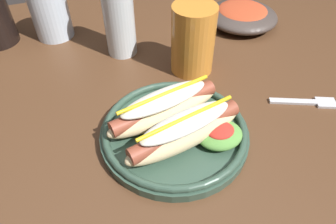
% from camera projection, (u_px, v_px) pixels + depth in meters
% --- Properties ---
extents(dining_table, '(1.38, 0.97, 0.74)m').
position_uv_depth(dining_table, '(165.00, 120.00, 0.66)').
color(dining_table, '#51331E').
rests_on(dining_table, ground_plane).
extents(hot_dog_plate, '(0.24, 0.24, 0.08)m').
position_uv_depth(hot_dog_plate, '(176.00, 126.00, 0.49)').
color(hot_dog_plate, '#334C3D').
rests_on(hot_dog_plate, dining_table).
extents(fork, '(0.12, 0.07, 0.00)m').
position_uv_depth(fork, '(308.00, 102.00, 0.57)').
color(fork, silver).
rests_on(fork, dining_table).
extents(water_cup, '(0.08, 0.08, 0.11)m').
position_uv_depth(water_cup, '(50.00, 14.00, 0.70)').
color(water_cup, silver).
rests_on(water_cup, dining_table).
extents(extra_cup, '(0.09, 0.09, 0.14)m').
position_uv_depth(extra_cup, '(193.00, 40.00, 0.60)').
color(extra_cup, orange).
rests_on(extra_cup, dining_table).
extents(glass_bottle, '(0.06, 0.06, 0.24)m').
position_uv_depth(glass_bottle, '(118.00, 10.00, 0.62)').
color(glass_bottle, silver).
rests_on(glass_bottle, dining_table).
extents(side_bowl, '(0.17, 0.17, 0.05)m').
position_uv_depth(side_bowl, '(242.00, 15.00, 0.76)').
color(side_bowl, '#423833').
rests_on(side_bowl, dining_table).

